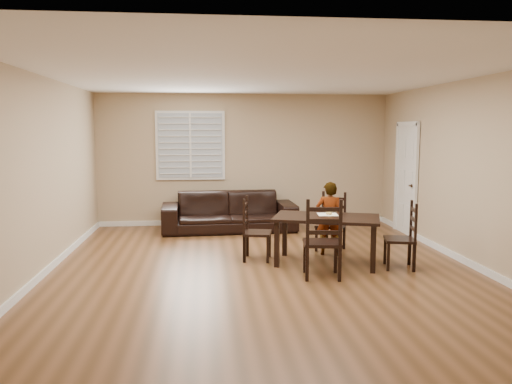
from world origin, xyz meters
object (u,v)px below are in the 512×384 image
at_px(dining_table, 326,222).
at_px(chair_right, 408,238).
at_px(chair_left, 250,231).
at_px(donut, 329,213).
at_px(chair_far, 323,243).
at_px(sofa, 229,212).
at_px(chair_near, 333,223).
at_px(child, 329,218).

distance_m(dining_table, chair_right, 1.17).
bearing_deg(chair_right, chair_left, -94.71).
bearing_deg(donut, chair_far, -108.18).
bearing_deg(sofa, chair_left, -87.04).
bearing_deg(sofa, donut, -62.87).
xyz_separation_m(dining_table, chair_far, (-0.24, -0.78, -0.13)).
height_order(dining_table, chair_near, chair_near).
bearing_deg(child, sofa, -39.54).
bearing_deg(child, chair_far, 87.39).
xyz_separation_m(chair_near, chair_far, (-0.57, -1.69, 0.06)).
bearing_deg(donut, chair_left, 170.30).
xyz_separation_m(dining_table, child, (0.17, 0.52, -0.04)).
bearing_deg(chair_far, dining_table, -99.73).
xyz_separation_m(chair_far, child, (0.41, 1.30, 0.09)).
bearing_deg(chair_left, chair_near, -57.22).
height_order(chair_near, chair_far, chair_far).
xyz_separation_m(chair_far, sofa, (-1.07, 3.37, -0.11)).
distance_m(chair_left, donut, 1.22).
height_order(child, sofa, child).
bearing_deg(donut, chair_right, -26.59).
distance_m(chair_left, child, 1.29).
xyz_separation_m(dining_table, chair_left, (-1.10, 0.35, -0.18)).
xyz_separation_m(chair_far, chair_left, (-0.86, 1.14, -0.06)).
bearing_deg(dining_table, chair_far, -88.15).
relative_size(chair_right, child, 0.82).
bearing_deg(chair_right, dining_table, -94.78).
relative_size(dining_table, sofa, 0.66).
height_order(dining_table, donut, donut).
bearing_deg(chair_far, donut, -101.14).
xyz_separation_m(dining_table, sofa, (-1.31, 2.59, -0.24)).
bearing_deg(chair_near, chair_far, -78.12).
height_order(chair_near, donut, chair_near).
bearing_deg(chair_near, donut, -78.55).
relative_size(dining_table, chair_near, 1.79).
bearing_deg(dining_table, sofa, 135.38).
height_order(chair_right, sofa, chair_right).
distance_m(donut, sofa, 2.82).
height_order(chair_left, child, child).
bearing_deg(child, chair_near, -96.97).
relative_size(child, donut, 12.43).
distance_m(chair_near, donut, 0.85).
relative_size(chair_left, sofa, 0.37).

